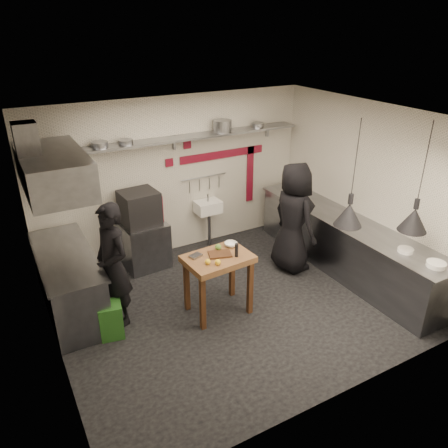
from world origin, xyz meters
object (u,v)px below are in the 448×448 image
oven_stand (145,245)px  chef_left (113,266)px  chef_right (293,218)px  green_bin (111,320)px  prep_table (218,284)px  combi_oven (140,208)px

oven_stand → chef_left: chef_left is taller
chef_right → green_bin: bearing=93.3°
oven_stand → green_bin: bearing=-128.1°
prep_table → chef_right: size_ratio=0.49×
chef_left → chef_right: 3.03m
combi_oven → green_bin: combi_oven is taller
prep_table → chef_right: 1.82m
combi_oven → prep_table: 1.96m
green_bin → chef_left: bearing=57.9°
green_bin → prep_table: size_ratio=0.54×
combi_oven → green_bin: (-1.01, -1.56, -0.84)m
green_bin → chef_left: chef_left is taller
combi_oven → chef_left: 1.54m
oven_stand → green_bin: oven_stand is taller
chef_right → prep_table: bearing=104.7°
prep_table → chef_left: bearing=155.4°
oven_stand → green_bin: 1.89m
oven_stand → green_bin: size_ratio=1.60×
prep_table → chef_right: bearing=12.1°
chef_right → combi_oven: bearing=58.0°
combi_oven → chef_right: 2.55m
prep_table → combi_oven: bearing=101.8°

